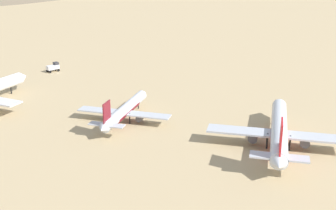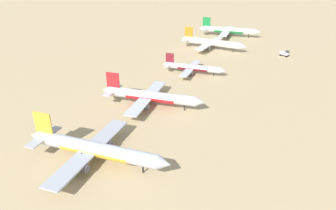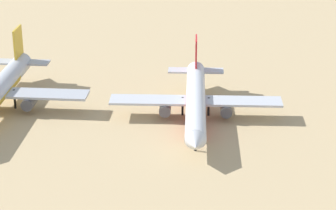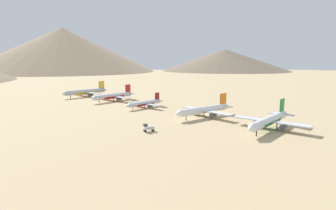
{
  "view_description": "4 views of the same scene",
  "coord_description": "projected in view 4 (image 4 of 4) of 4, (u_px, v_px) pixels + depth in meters",
  "views": [
    {
      "loc": [
        -102.15,
        -69.91,
        47.0
      ],
      "look_at": [
        2.27,
        -16.63,
        6.8
      ],
      "focal_mm": 46.87,
      "sensor_mm": 36.0,
      "label": 1
    },
    {
      "loc": [
        72.07,
        -148.34,
        57.98
      ],
      "look_at": [
        13.7,
        -49.84,
        3.48
      ],
      "focal_mm": 33.76,
      "sensor_mm": 36.0,
      "label": 2
    },
    {
      "loc": [
        135.13,
        -17.16,
        58.81
      ],
      "look_at": [
        11.6,
        -51.82,
        6.03
      ],
      "focal_mm": 73.87,
      "sensor_mm": 36.0,
      "label": 3
    },
    {
      "loc": [
        109.72,
        166.84,
        34.53
      ],
      "look_at": [
        1.88,
        25.93,
        5.88
      ],
      "focal_mm": 29.8,
      "sensor_mm": 36.0,
      "label": 4
    }
  ],
  "objects": [
    {
      "name": "parked_jet_3",
      "position": [
        205.0,
        110.0,
        170.23
      ],
      "size": [
        46.39,
        37.63,
        13.39
      ],
      "color": "white",
      "rests_on": "ground"
    },
    {
      "name": "parked_jet_2",
      "position": [
        145.0,
        103.0,
        203.2
      ],
      "size": [
        34.84,
        28.54,
        10.1
      ],
      "color": "silver",
      "rests_on": "ground"
    },
    {
      "name": "parked_jet_1",
      "position": [
        114.0,
        96.0,
        236.83
      ],
      "size": [
        44.86,
        36.85,
        13.08
      ],
      "color": "silver",
      "rests_on": "ground"
    },
    {
      "name": "desert_hill_2",
      "position": [
        225.0,
        60.0,
        891.26
      ],
      "size": [
        403.09,
        403.09,
        68.7
      ],
      "primitive_type": "cone",
      "color": "#70604C",
      "rests_on": "ground"
    },
    {
      "name": "ground_plane",
      "position": [
        148.0,
        108.0,
        202.14
      ],
      "size": [
        1800.0,
        1800.0,
        0.0
      ],
      "primitive_type": "plane",
      "color": "tan"
    },
    {
      "name": "parked_jet_4",
      "position": [
        270.0,
        120.0,
        139.66
      ],
      "size": [
        47.44,
        38.92,
        13.79
      ],
      "color": "silver",
      "rests_on": "ground"
    },
    {
      "name": "parked_jet_0",
      "position": [
        86.0,
        92.0,
        265.27
      ],
      "size": [
        48.26,
        39.53,
        13.99
      ],
      "color": "#B2B7C1",
      "rests_on": "ground"
    },
    {
      "name": "service_truck",
      "position": [
        148.0,
        127.0,
        136.01
      ],
      "size": [
        5.65,
        4.07,
        3.9
      ],
      "color": "silver",
      "rests_on": "ground"
    },
    {
      "name": "desert_hill_1",
      "position": [
        63.0,
        50.0,
        831.11
      ],
      "size": [
        542.58,
        542.58,
        130.51
      ],
      "primitive_type": "cone",
      "color": "#8C775B",
      "rests_on": "ground"
    }
  ]
}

